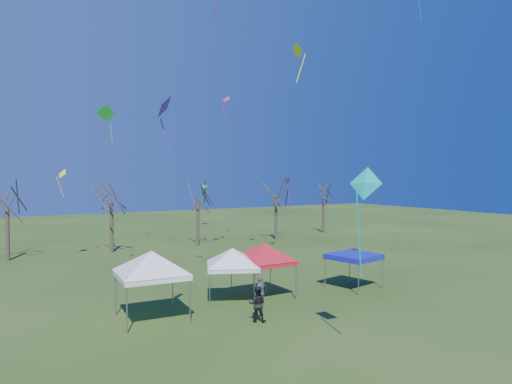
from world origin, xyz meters
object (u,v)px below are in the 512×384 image
tent_red (263,247)px  person_dark (257,304)px  tree_5 (324,186)px  tree_4 (276,185)px  tent_white_west (151,256)px  tree_3 (198,185)px  tent_blue (354,257)px  person_grey (261,293)px  tent_white_mid (233,252)px  tree_2 (111,184)px  tree_1 (7,191)px

tent_red → person_dark: tent_red is taller
tree_5 → person_dark: 35.95m
tree_4 → tent_white_west: tree_4 is taller
tree_3 → tree_4: (9.32, -0.04, -0.02)m
tree_5 → tent_white_west: tree_5 is taller
tree_5 → tent_blue: tree_5 is taller
tent_white_west → tent_red: 6.92m
tree_3 → person_grey: tree_3 is taller
tree_5 → tent_white_mid: (-24.09, -21.86, -2.94)m
tree_2 → tree_3: bearing=-2.3°
person_grey → tent_red: bearing=-148.5°
person_grey → tent_white_west: bearing=-35.4°
tent_white_west → person_grey: (5.51, -1.13, -2.28)m
tree_1 → person_grey: 25.53m
tree_5 → tent_white_west: 37.00m
tree_2 → tree_5: size_ratio=1.10×
tree_2 → tent_white_west: size_ratio=1.85×
tent_white_west → person_grey: size_ratio=2.53×
tent_red → person_dark: bearing=-125.0°
tree_5 → tent_white_mid: tree_5 is taller
tree_1 → tent_red: (12.33, -20.56, -2.86)m
tent_blue → tree_5: bearing=54.9°
tent_blue → tree_2: bearing=115.1°
tree_3 → tent_white_mid: bearing=-107.9°
tree_4 → tent_red: (-13.79, -19.91, -3.13)m
tree_1 → tree_2: tree_2 is taller
tent_blue → person_dark: bearing=-162.8°
tent_blue → person_dark: tent_blue is taller
tree_4 → tent_blue: 22.67m
person_grey → tree_3: bearing=-128.7°
tent_white_west → tent_blue: bearing=-0.7°
tree_2 → tree_4: 17.73m
tree_2 → tree_5: tree_2 is taller
tree_2 → tent_white_mid: bearing=-84.3°
tree_2 → person_grey: 23.04m
tree_3 → tent_white_west: tree_3 is taller
tree_1 → tent_white_mid: size_ratio=2.05×
tree_1 → tree_4: size_ratio=0.96×
tree_4 → tree_2: bearing=178.8°
tree_2 → tent_white_mid: (2.00, -20.18, -3.50)m
tree_2 → tree_5: (26.09, 1.69, -0.56)m
tree_4 → person_grey: (-15.15, -21.87, -5.18)m
tent_blue → tent_white_west: bearing=179.3°
tree_3 → tent_blue: tree_3 is taller
tree_4 → person_dark: (-16.36, -23.57, -5.20)m
tent_white_mid → tent_red: bearing=-3.2°
tree_4 → person_dark: 29.16m
tent_white_mid → tent_red: 1.94m
tent_red → person_grey: bearing=-124.7°
tree_4 → tree_5: tree_4 is taller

